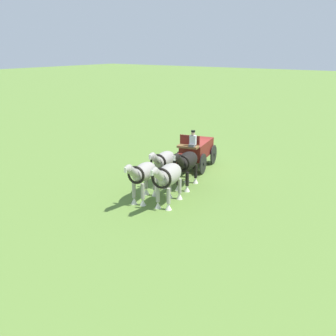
# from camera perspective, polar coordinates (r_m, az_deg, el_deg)

# --- Properties ---
(ground_plane) EXTENTS (220.00, 220.00, 0.00)m
(ground_plane) POSITION_cam_1_polar(r_m,az_deg,el_deg) (25.01, 4.10, 0.13)
(ground_plane) COLOR olive
(show_wagon) EXTENTS (5.82, 2.38, 2.69)m
(show_wagon) POSITION_cam_1_polar(r_m,az_deg,el_deg) (24.56, 4.05, 2.59)
(show_wagon) COLOR maroon
(show_wagon) RESTS_ON ground
(draft_horse_rear_near) EXTENTS (3.03, 1.36, 2.26)m
(draft_horse_rear_near) POSITION_cam_1_polar(r_m,az_deg,el_deg) (20.99, 2.66, 0.77)
(draft_horse_rear_near) COLOR black
(draft_horse_rear_near) RESTS_ON ground
(draft_horse_rear_off) EXTENTS (3.01, 1.32, 2.17)m
(draft_horse_rear_off) POSITION_cam_1_polar(r_m,az_deg,el_deg) (21.45, -0.63, 0.94)
(draft_horse_rear_off) COLOR #9E998E
(draft_horse_rear_off) RESTS_ON ground
(draft_horse_lead_near) EXTENTS (3.09, 1.43, 2.30)m
(draft_horse_lead_near) POSITION_cam_1_polar(r_m,az_deg,el_deg) (18.67, 0.00, -1.21)
(draft_horse_lead_near) COLOR #9E998E
(draft_horse_lead_near) RESTS_ON ground
(draft_horse_lead_off) EXTENTS (2.98, 1.29, 2.26)m
(draft_horse_lead_off) POSITION_cam_1_polar(r_m,az_deg,el_deg) (19.16, -3.63, -0.88)
(draft_horse_lead_off) COLOR #9E998E
(draft_horse_lead_off) RESTS_ON ground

